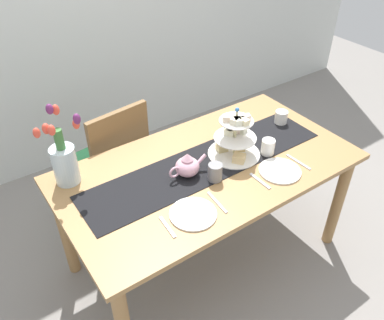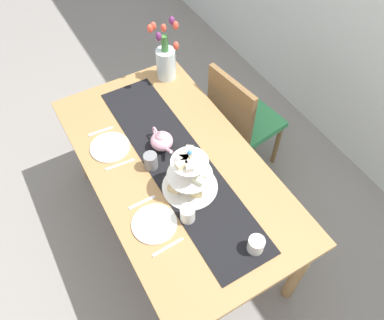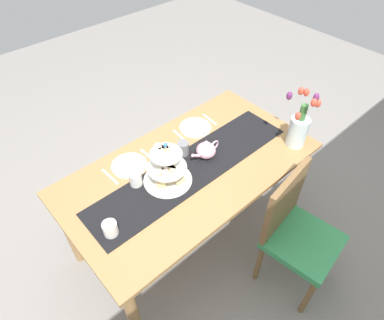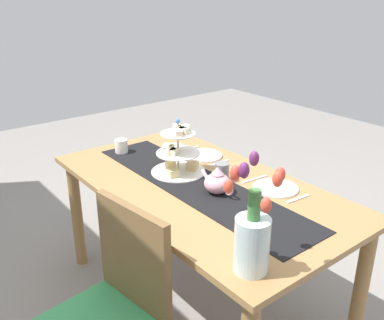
{
  "view_description": "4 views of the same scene",
  "coord_description": "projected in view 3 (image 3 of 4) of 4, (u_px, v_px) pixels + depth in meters",
  "views": [
    {
      "loc": [
        -1.07,
        -1.39,
        2.11
      ],
      "look_at": [
        -0.08,
        0.05,
        0.79
      ],
      "focal_mm": 37.45,
      "sensor_mm": 36.0,
      "label": 1
    },
    {
      "loc": [
        1.18,
        -0.57,
        2.47
      ],
      "look_at": [
        0.09,
        0.07,
        0.84
      ],
      "focal_mm": 35.94,
      "sensor_mm": 36.0,
      "label": 2
    },
    {
      "loc": [
        1.0,
        1.14,
        2.3
      ],
      "look_at": [
        0.01,
        0.04,
        0.84
      ],
      "focal_mm": 31.58,
      "sensor_mm": 36.0,
      "label": 3
    },
    {
      "loc": [
        -1.57,
        1.28,
        1.7
      ],
      "look_at": [
        0.1,
        -0.03,
        0.84
      ],
      "focal_mm": 40.04,
      "sensor_mm": 36.0,
      "label": 4
    }
  ],
  "objects": [
    {
      "name": "tiered_cake_stand",
      "position": [
        167.0,
        169.0,
        2.01
      ],
      "size": [
        0.3,
        0.3,
        0.3
      ],
      "color": "beige",
      "rests_on": "table_runner"
    },
    {
      "name": "knife_right",
      "position": [
        110.0,
        177.0,
        2.1
      ],
      "size": [
        0.02,
        0.17,
        0.01
      ],
      "primitive_type": "cube",
      "rotation": [
        0.0,
        0.0,
        0.05
      ],
      "color": "silver",
      "rests_on": "dining_table"
    },
    {
      "name": "mug_white_text",
      "position": [
        136.0,
        179.0,
        2.03
      ],
      "size": [
        0.08,
        0.08,
        0.09
      ],
      "primitive_type": "cylinder",
      "color": "white",
      "rests_on": "dining_table"
    },
    {
      "name": "chair_left",
      "position": [
        296.0,
        229.0,
        2.12
      ],
      "size": [
        0.47,
        0.47,
        0.91
      ],
      "color": "brown",
      "rests_on": "ground_plane"
    },
    {
      "name": "ground_plane",
      "position": [
        190.0,
        232.0,
        2.69
      ],
      "size": [
        8.0,
        8.0,
        0.0
      ],
      "primitive_type": "plane",
      "color": "gray"
    },
    {
      "name": "fork_left",
      "position": [
        210.0,
        120.0,
        2.52
      ],
      "size": [
        0.03,
        0.15,
        0.01
      ],
      "primitive_type": "cube",
      "rotation": [
        0.0,
        0.0,
        -0.08
      ],
      "color": "silver",
      "rests_on": "dining_table"
    },
    {
      "name": "dining_table",
      "position": [
        190.0,
        177.0,
        2.24
      ],
      "size": [
        1.66,
        0.9,
        0.75
      ],
      "color": "#A37747",
      "rests_on": "ground_plane"
    },
    {
      "name": "table_runner",
      "position": [
        192.0,
        168.0,
        2.16
      ],
      "size": [
        1.46,
        0.33,
        0.0
      ],
      "primitive_type": "cube",
      "color": "black",
      "rests_on": "dining_table"
    },
    {
      "name": "fork_right",
      "position": [
        147.0,
        155.0,
        2.24
      ],
      "size": [
        0.02,
        0.15,
        0.01
      ],
      "primitive_type": "cube",
      "rotation": [
        0.0,
        0.0,
        0.01
      ],
      "color": "silver",
      "rests_on": "dining_table"
    },
    {
      "name": "dinner_plate_right",
      "position": [
        129.0,
        165.0,
        2.17
      ],
      "size": [
        0.23,
        0.23,
        0.01
      ],
      "primitive_type": "cylinder",
      "color": "white",
      "rests_on": "dining_table"
    },
    {
      "name": "teapot",
      "position": [
        206.0,
        150.0,
        2.2
      ],
      "size": [
        0.24,
        0.13,
        0.14
      ],
      "color": "#E5A8BC",
      "rests_on": "table_runner"
    },
    {
      "name": "tulip_vase",
      "position": [
        299.0,
        127.0,
        2.23
      ],
      "size": [
        0.23,
        0.18,
        0.44
      ],
      "color": "silver",
      "rests_on": "dining_table"
    },
    {
      "name": "cream_jug",
      "position": [
        110.0,
        229.0,
        1.78
      ],
      "size": [
        0.08,
        0.08,
        0.08
      ],
      "primitive_type": "cylinder",
      "color": "white",
      "rests_on": "dining_table"
    },
    {
      "name": "mug_grey",
      "position": [
        183.0,
        148.0,
        2.22
      ],
      "size": [
        0.08,
        0.08,
        0.09
      ],
      "primitive_type": "cylinder",
      "color": "slate",
      "rests_on": "table_runner"
    },
    {
      "name": "knife_left",
      "position": [
        180.0,
        136.0,
        2.38
      ],
      "size": [
        0.03,
        0.17,
        0.01
      ],
      "primitive_type": "cube",
      "rotation": [
        0.0,
        0.0,
        -0.09
      ],
      "color": "silver",
      "rests_on": "dining_table"
    },
    {
      "name": "dinner_plate_left",
      "position": [
        195.0,
        128.0,
        2.45
      ],
      "size": [
        0.23,
        0.23,
        0.01
      ],
      "primitive_type": "cylinder",
      "color": "white",
      "rests_on": "dining_table"
    }
  ]
}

